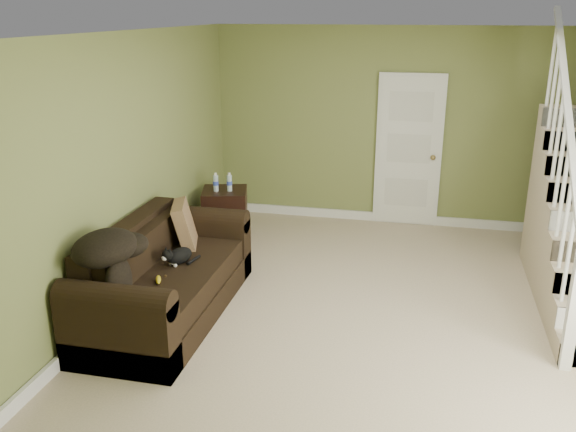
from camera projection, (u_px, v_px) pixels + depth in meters
The scene contains 14 objects.
floor at pixel (380, 313), 5.89m from camera, with size 5.00×5.50×0.01m, color tan.
ceiling at pixel (395, 33), 5.05m from camera, with size 5.00×5.50×0.01m, color white.
wall_back at pixel (402, 128), 8.01m from camera, with size 5.00×0.04×2.60m, color olive.
wall_front at pixel (345, 334), 2.93m from camera, with size 5.00×0.04×2.60m, color olive.
wall_left at pixel (131, 168), 6.00m from camera, with size 0.04×5.50×2.60m, color olive.
baseboard_back at pixel (397, 218), 8.38m from camera, with size 5.00×0.04×0.12m, color white.
baseboard_left at pixel (144, 283), 6.39m from camera, with size 0.04×5.50×0.12m, color white.
door at pixel (409, 151), 8.04m from camera, with size 0.86×0.12×2.02m.
sofa at pixel (164, 281), 5.78m from camera, with size 0.97×2.25×0.89m.
side_table at pixel (225, 214), 7.68m from camera, with size 0.66×0.66×0.88m.
cat at pixel (179, 256), 5.78m from camera, with size 0.26×0.44×0.21m.
banana at pixel (158, 280), 5.41m from camera, with size 0.05×0.16×0.05m, color yellow.
throw_pillow at pixel (185, 226), 6.25m from camera, with size 0.12×0.49×0.49m, color #513920.
throw_blanket at pixel (105, 248), 5.02m from camera, with size 0.49×0.65×0.27m, color black.
Camera 1 is at (0.31, -5.34, 2.78)m, focal length 38.00 mm.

